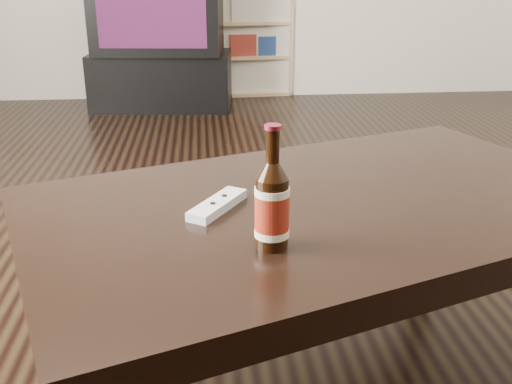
{
  "coord_description": "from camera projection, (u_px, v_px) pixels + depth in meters",
  "views": [
    {
      "loc": [
        -0.26,
        -1.73,
        1.02
      ],
      "look_at": [
        -0.17,
        -0.71,
        0.62
      ],
      "focal_mm": 42.0,
      "sensor_mm": 36.0,
      "label": 1
    }
  ],
  "objects": [
    {
      "name": "floor",
      "position": [
        288.0,
        288.0,
        2.0
      ],
      "size": [
        5.0,
        6.0,
        0.01
      ],
      "primitive_type": "cube",
      "color": "black",
      "rests_on": "ground"
    },
    {
      "name": "tv_stand",
      "position": [
        162.0,
        80.0,
        4.37
      ],
      "size": [
        1.04,
        0.59,
        0.4
      ],
      "primitive_type": "cube",
      "rotation": [
        0.0,
        0.0,
        -0.1
      ],
      "color": "black",
      "rests_on": "floor"
    },
    {
      "name": "tv",
      "position": [
        158.0,
        4.0,
        4.17
      ],
      "size": [
        0.93,
        0.63,
        0.66
      ],
      "rotation": [
        0.0,
        0.0,
        -0.1
      ],
      "color": "black",
      "rests_on": "tv_stand"
    },
    {
      "name": "bookshelf",
      "position": [
        251.0,
        19.0,
        4.68
      ],
      "size": [
        0.63,
        0.33,
        1.12
      ],
      "rotation": [
        0.0,
        0.0,
        0.08
      ],
      "color": "tan",
      "rests_on": "floor"
    },
    {
      "name": "coffee_table",
      "position": [
        327.0,
        225.0,
        1.4
      ],
      "size": [
        1.54,
        1.21,
        0.51
      ],
      "rotation": [
        0.0,
        0.0,
        0.35
      ],
      "color": "black",
      "rests_on": "floor"
    },
    {
      "name": "beer_bottle",
      "position": [
        272.0,
        206.0,
        1.11
      ],
      "size": [
        0.07,
        0.07,
        0.24
      ],
      "rotation": [
        0.0,
        0.0,
        0.08
      ],
      "color": "black",
      "rests_on": "coffee_table"
    },
    {
      "name": "remote",
      "position": [
        218.0,
        205.0,
        1.31
      ],
      "size": [
        0.14,
        0.18,
        0.02
      ],
      "rotation": [
        0.0,
        0.0,
        -0.56
      ],
      "color": "silver",
      "rests_on": "coffee_table"
    }
  ]
}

